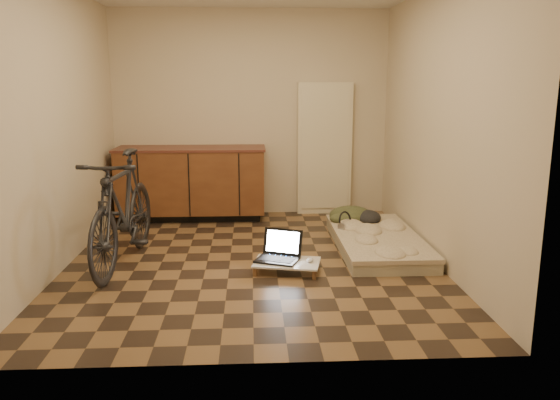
{
  "coord_description": "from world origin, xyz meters",
  "views": [
    {
      "loc": [
        -0.0,
        -5.08,
        1.69
      ],
      "look_at": [
        0.28,
        0.22,
        0.55
      ],
      "focal_mm": 35.0,
      "sensor_mm": 36.0,
      "label": 1
    }
  ],
  "objects": [
    {
      "name": "cabinets",
      "position": [
        -0.75,
        1.7,
        0.47
      ],
      "size": [
        1.84,
        0.62,
        0.91
      ],
      "color": "black",
      "rests_on": "ground"
    },
    {
      "name": "futon",
      "position": [
        1.3,
        0.34,
        0.08
      ],
      "size": [
        0.85,
        1.76,
        0.15
      ],
      "rotation": [
        0.0,
        0.0,
        -0.0
      ],
      "color": "#ADA58A",
      "rests_on": "ground"
    },
    {
      "name": "laptop",
      "position": [
        0.24,
        -0.27,
        0.15
      ],
      "size": [
        0.47,
        0.45,
        0.26
      ],
      "rotation": [
        0.0,
        0.0,
        -0.38
      ],
      "color": "black",
      "rests_on": "lap_desk"
    },
    {
      "name": "clothing_pile",
      "position": [
        1.19,
        0.99,
        0.26
      ],
      "size": [
        0.53,
        0.44,
        0.21
      ],
      "primitive_type": null,
      "rotation": [
        0.0,
        0.0,
        -0.0
      ],
      "color": "#3A4025",
      "rests_on": "futon"
    },
    {
      "name": "room_shell",
      "position": [
        0.0,
        0.0,
        1.3
      ],
      "size": [
        3.5,
        4.0,
        2.6
      ],
      "color": "brown",
      "rests_on": "ground"
    },
    {
      "name": "headphones",
      "position": [
        1.01,
        0.62,
        0.23
      ],
      "size": [
        0.33,
        0.33,
        0.16
      ],
      "primitive_type": null,
      "rotation": [
        0.0,
        0.0,
        0.8
      ],
      "color": "black",
      "rests_on": "futon"
    },
    {
      "name": "bicycle",
      "position": [
        -1.2,
        -0.08,
        0.59
      ],
      "size": [
        0.69,
        1.87,
        1.18
      ],
      "primitive_type": "imported",
      "rotation": [
        0.0,
        0.0,
        -0.09
      ],
      "color": "black",
      "rests_on": "ground"
    },
    {
      "name": "appliance_panel",
      "position": [
        0.95,
        1.94,
        0.85
      ],
      "size": [
        0.7,
        0.1,
        1.7
      ],
      "primitive_type": "cube",
      "color": "beige",
      "rests_on": "ground"
    },
    {
      "name": "lap_desk",
      "position": [
        0.31,
        -0.35,
        0.09
      ],
      "size": [
        0.66,
        0.49,
        0.1
      ],
      "rotation": [
        0.0,
        0.0,
        -0.21
      ],
      "color": "brown",
      "rests_on": "ground"
    },
    {
      "name": "mouse",
      "position": [
        0.52,
        -0.37,
        0.12
      ],
      "size": [
        0.09,
        0.11,
        0.03
      ],
      "primitive_type": "ellipsoid",
      "rotation": [
        0.0,
        0.0,
        -0.35
      ],
      "color": "silver",
      "rests_on": "lap_desk"
    }
  ]
}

